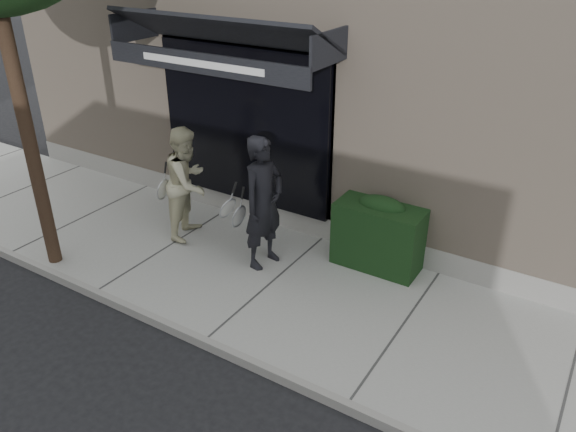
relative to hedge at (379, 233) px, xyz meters
The scene contains 7 objects.
ground 1.79m from the hedge, 131.35° to the right, with size 80.00×80.00×0.00m, color black.
sidewalk 1.77m from the hedge, 131.35° to the right, with size 20.00×3.00×0.12m, color #989892.
curb 3.07m from the hedge, 111.45° to the right, with size 20.00×0.10×0.14m, color gray.
building_facade 4.39m from the hedge, 106.65° to the left, with size 14.30×8.04×5.64m.
hedge is the anchor object (origin of this frame).
pedestrian_front 1.80m from the hedge, 149.42° to the right, with size 0.79×0.91×2.04m.
pedestrian_back 3.17m from the hedge, 166.09° to the right, with size 0.91×1.05×1.87m.
Camera 1 is at (3.82, -5.71, 4.74)m, focal length 35.00 mm.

